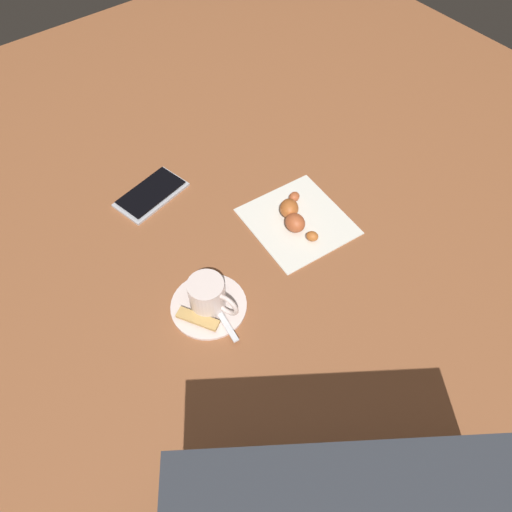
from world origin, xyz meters
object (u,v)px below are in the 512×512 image
object	(u,v)px
teaspoon	(211,299)
napkin	(298,221)
espresso_cup	(208,295)
sugar_packet	(198,319)
saucer	(209,305)
cell_phone	(151,194)
croissant	(294,216)

from	to	relation	value
teaspoon	napkin	distance (m)	0.22
espresso_cup	sugar_packet	world-z (taller)	espresso_cup
teaspoon	saucer	bearing A→B (deg)	14.69
saucer	napkin	world-z (taller)	saucer
cell_phone	espresso_cup	bearing A→B (deg)	79.26
saucer	teaspoon	xyz separation A→B (m)	(-0.01, -0.00, 0.01)
espresso_cup	cell_phone	xyz separation A→B (m)	(-0.05, -0.27, -0.03)
cell_phone	sugar_packet	bearing A→B (deg)	73.87
croissant	napkin	bearing A→B (deg)	155.57
sugar_packet	croissant	size ratio (longest dim) A/B	0.59
teaspoon	croissant	world-z (taller)	croissant
espresso_cup	napkin	world-z (taller)	espresso_cup
espresso_cup	cell_phone	world-z (taller)	espresso_cup
teaspoon	sugar_packet	distance (m)	0.04
croissant	sugar_packet	bearing A→B (deg)	14.78
sugar_packet	croissant	world-z (taller)	croissant
saucer	cell_phone	xyz separation A→B (m)	(-0.05, -0.26, 0.00)
saucer	espresso_cup	bearing A→B (deg)	111.53
napkin	teaspoon	bearing A→B (deg)	11.81
espresso_cup	teaspoon	distance (m)	0.03
teaspoon	croissant	size ratio (longest dim) A/B	1.09
teaspoon	cell_phone	size ratio (longest dim) A/B	0.87
napkin	sugar_packet	bearing A→B (deg)	13.68
saucer	croissant	size ratio (longest dim) A/B	1.05
saucer	espresso_cup	distance (m)	0.03
teaspoon	espresso_cup	bearing A→B (deg)	30.17
saucer	croissant	world-z (taller)	croissant
espresso_cup	teaspoon	xyz separation A→B (m)	(-0.01, -0.00, -0.02)
saucer	espresso_cup	size ratio (longest dim) A/B	1.43
espresso_cup	napkin	size ratio (longest dim) A/B	0.49
espresso_cup	cell_phone	bearing A→B (deg)	-100.74
napkin	croissant	world-z (taller)	croissant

